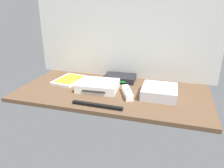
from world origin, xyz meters
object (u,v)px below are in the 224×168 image
object	(u,v)px
mini_computer	(159,92)
game_case	(69,80)
game_console	(98,86)
sensor_bar	(97,105)
remote_wand	(127,93)
network_router	(121,78)

from	to	relation	value
mini_computer	game_case	size ratio (longest dim) A/B	0.83
game_console	sensor_bar	distance (cm)	20.49
game_console	game_case	world-z (taller)	game_console
mini_computer	remote_wand	xyz separation A→B (cm)	(-15.61, -2.99, -1.13)
network_router	mini_computer	bearing A→B (deg)	-36.80
mini_computer	network_router	world-z (taller)	mini_computer
network_router	sensor_bar	world-z (taller)	network_router
network_router	game_case	bearing A→B (deg)	-164.64
remote_wand	sensor_bar	distance (cm)	19.20
mini_computer	sensor_bar	world-z (taller)	mini_computer
sensor_bar	remote_wand	bearing A→B (deg)	59.22
mini_computer	network_router	distance (cm)	29.31
game_case	sensor_bar	world-z (taller)	game_case
game_case	network_router	bearing A→B (deg)	25.75
game_case	remote_wand	xyz separation A→B (cm)	(37.63, -10.44, 0.75)
game_console	mini_computer	world-z (taller)	mini_computer
game_console	remote_wand	xyz separation A→B (cm)	(16.73, -3.14, -0.69)
game_console	remote_wand	bearing A→B (deg)	-14.18
mini_computer	network_router	bearing A→B (deg)	145.37
game_console	sensor_bar	size ratio (longest dim) A/B	0.91
sensor_bar	game_console	bearing A→B (deg)	109.99
remote_wand	game_case	bearing A→B (deg)	142.00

